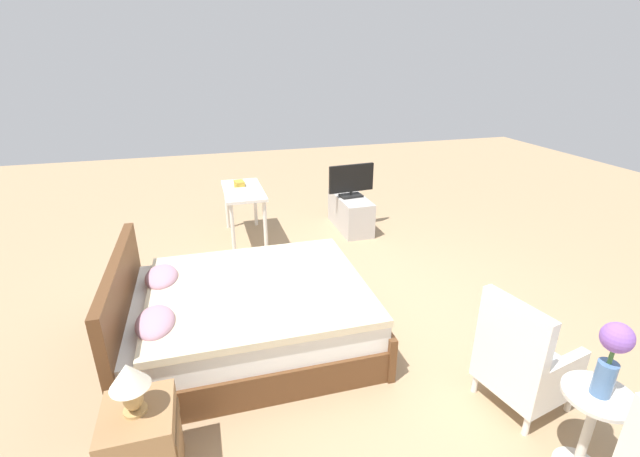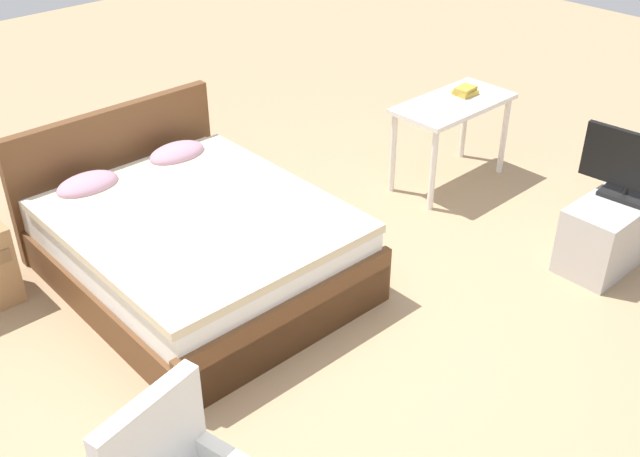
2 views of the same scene
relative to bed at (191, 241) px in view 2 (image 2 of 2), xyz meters
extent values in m
plane|color=#A38460|center=(0.21, -1.10, -0.30)|extent=(16.00, 16.00, 0.00)
cube|color=brown|center=(0.00, -0.05, -0.16)|extent=(1.63, 2.09, 0.28)
cube|color=white|center=(0.00, -0.05, 0.10)|extent=(1.56, 2.01, 0.24)
cube|color=beige|center=(0.00, -0.13, 0.25)|extent=(1.61, 1.84, 0.06)
cube|color=brown|center=(0.01, 0.95, 0.18)|extent=(1.64, 0.10, 0.96)
cube|color=brown|center=(-0.01, -1.05, -0.10)|extent=(1.64, 0.08, 0.40)
ellipsoid|color=#B28499|center=(-0.35, 0.68, 0.29)|extent=(0.44, 0.28, 0.14)
ellipsoid|color=#B28499|center=(0.37, 0.67, 0.29)|extent=(0.44, 0.28, 0.14)
cube|color=white|center=(-1.31, -1.67, 0.30)|extent=(0.54, 0.19, 0.64)
cube|color=#B7B2AD|center=(2.36, -1.84, -0.05)|extent=(0.96, 0.40, 0.49)
cube|color=black|center=(2.36, -1.84, 0.21)|extent=(0.23, 0.34, 0.03)
cylinder|color=black|center=(2.36, -1.84, 0.25)|extent=(0.04, 0.04, 0.05)
cube|color=black|center=(2.36, -1.84, 0.47)|extent=(0.11, 0.69, 0.40)
cube|color=black|center=(2.38, -1.83, 0.47)|extent=(0.06, 0.63, 0.36)
cylinder|color=silver|center=(1.93, -0.50, 0.04)|extent=(0.05, 0.05, 0.69)
cylinder|color=silver|center=(2.87, -0.50, 0.04)|extent=(0.05, 0.05, 0.69)
cylinder|color=silver|center=(1.93, -0.08, 0.04)|extent=(0.05, 0.05, 0.69)
cylinder|color=silver|center=(2.87, -0.08, 0.04)|extent=(0.05, 0.05, 0.69)
cube|color=silver|center=(2.40, -0.29, 0.41)|extent=(1.04, 0.52, 0.04)
cube|color=#B79333|center=(2.58, -0.26, 0.45)|extent=(0.18, 0.16, 0.04)
cube|color=#B79333|center=(2.58, -0.26, 0.48)|extent=(0.19, 0.14, 0.03)
camera|label=1|loc=(-3.25, 0.24, 2.13)|focal=24.00mm
camera|label=2|loc=(-2.25, -3.71, 2.75)|focal=42.00mm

